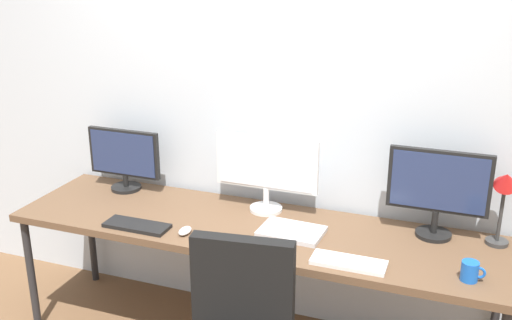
{
  "coord_description": "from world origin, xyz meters",
  "views": [
    {
      "loc": [
        1.01,
        -2.06,
        2.1
      ],
      "look_at": [
        0.0,
        0.65,
        1.09
      ],
      "focal_mm": 41.9,
      "sensor_mm": 36.0,
      "label": 1
    }
  ],
  "objects_px": {
    "monitor_right": "(438,188)",
    "coffee_mug": "(470,271)",
    "keyboard_left": "(137,226)",
    "monitor_left": "(124,158)",
    "desk_lamp": "(504,193)",
    "keyboard_right": "(349,262)",
    "laptop_closed": "(292,231)",
    "computer_mouse": "(185,231)",
    "monitor_center": "(266,168)",
    "desk": "(253,234)"
  },
  "relations": [
    {
      "from": "monitor_right",
      "to": "keyboard_right",
      "type": "xyz_separation_m",
      "value": [
        -0.34,
        -0.44,
        -0.25
      ]
    },
    {
      "from": "desk_lamp",
      "to": "coffee_mug",
      "type": "height_order",
      "value": "desk_lamp"
    },
    {
      "from": "desk",
      "to": "computer_mouse",
      "type": "xyz_separation_m",
      "value": [
        -0.29,
        -0.21,
        0.06
      ]
    },
    {
      "from": "keyboard_left",
      "to": "laptop_closed",
      "type": "xyz_separation_m",
      "value": [
        0.78,
        0.21,
        0.0
      ]
    },
    {
      "from": "keyboard_left",
      "to": "keyboard_right",
      "type": "height_order",
      "value": "same"
    },
    {
      "from": "desk_lamp",
      "to": "laptop_closed",
      "type": "height_order",
      "value": "desk_lamp"
    },
    {
      "from": "monitor_right",
      "to": "keyboard_right",
      "type": "relative_size",
      "value": 1.44
    },
    {
      "from": "keyboard_left",
      "to": "computer_mouse",
      "type": "height_order",
      "value": "computer_mouse"
    },
    {
      "from": "monitor_center",
      "to": "coffee_mug",
      "type": "height_order",
      "value": "monitor_center"
    },
    {
      "from": "monitor_left",
      "to": "monitor_center",
      "type": "xyz_separation_m",
      "value": [
        0.9,
        0.0,
        0.05
      ]
    },
    {
      "from": "monitor_center",
      "to": "keyboard_right",
      "type": "distance_m",
      "value": 0.75
    },
    {
      "from": "monitor_left",
      "to": "coffee_mug",
      "type": "distance_m",
      "value": 2.03
    },
    {
      "from": "monitor_right",
      "to": "desk_lamp",
      "type": "relative_size",
      "value": 1.19
    },
    {
      "from": "desk",
      "to": "monitor_center",
      "type": "distance_m",
      "value": 0.36
    },
    {
      "from": "computer_mouse",
      "to": "coffee_mug",
      "type": "xyz_separation_m",
      "value": [
        1.38,
        0.03,
        0.03
      ]
    },
    {
      "from": "computer_mouse",
      "to": "laptop_closed",
      "type": "bearing_deg",
      "value": 20.58
    },
    {
      "from": "monitor_left",
      "to": "monitor_right",
      "type": "relative_size",
      "value": 0.93
    },
    {
      "from": "desk_lamp",
      "to": "laptop_closed",
      "type": "xyz_separation_m",
      "value": [
        -0.98,
        -0.22,
        -0.27
      ]
    },
    {
      "from": "monitor_left",
      "to": "monitor_center",
      "type": "relative_size",
      "value": 0.8
    },
    {
      "from": "laptop_closed",
      "to": "coffee_mug",
      "type": "height_order",
      "value": "coffee_mug"
    },
    {
      "from": "laptop_closed",
      "to": "monitor_center",
      "type": "bearing_deg",
      "value": 136.52
    },
    {
      "from": "monitor_left",
      "to": "desk",
      "type": "bearing_deg",
      "value": -13.27
    },
    {
      "from": "monitor_left",
      "to": "computer_mouse",
      "type": "bearing_deg",
      "value": -34.64
    },
    {
      "from": "desk_lamp",
      "to": "keyboard_right",
      "type": "bearing_deg",
      "value": -145.85
    },
    {
      "from": "keyboard_left",
      "to": "monitor_left",
      "type": "bearing_deg",
      "value": 127.55
    },
    {
      "from": "monitor_right",
      "to": "laptop_closed",
      "type": "distance_m",
      "value": 0.76
    },
    {
      "from": "keyboard_right",
      "to": "coffee_mug",
      "type": "height_order",
      "value": "coffee_mug"
    },
    {
      "from": "monitor_right",
      "to": "coffee_mug",
      "type": "height_order",
      "value": "monitor_right"
    },
    {
      "from": "monitor_left",
      "to": "computer_mouse",
      "type": "relative_size",
      "value": 4.79
    },
    {
      "from": "computer_mouse",
      "to": "coffee_mug",
      "type": "relative_size",
      "value": 0.91
    },
    {
      "from": "keyboard_right",
      "to": "coffee_mug",
      "type": "relative_size",
      "value": 3.26
    },
    {
      "from": "computer_mouse",
      "to": "keyboard_right",
      "type": "bearing_deg",
      "value": -1.43
    },
    {
      "from": "desk",
      "to": "keyboard_left",
      "type": "height_order",
      "value": "keyboard_left"
    },
    {
      "from": "desk",
      "to": "desk_lamp",
      "type": "bearing_deg",
      "value": 9.68
    },
    {
      "from": "laptop_closed",
      "to": "coffee_mug",
      "type": "distance_m",
      "value": 0.88
    },
    {
      "from": "coffee_mug",
      "to": "monitor_center",
      "type": "bearing_deg",
      "value": 159.97
    },
    {
      "from": "monitor_left",
      "to": "computer_mouse",
      "type": "height_order",
      "value": "monitor_left"
    },
    {
      "from": "coffee_mug",
      "to": "computer_mouse",
      "type": "bearing_deg",
      "value": -178.96
    },
    {
      "from": "computer_mouse",
      "to": "laptop_closed",
      "type": "xyz_separation_m",
      "value": [
        0.51,
        0.19,
        -0.0
      ]
    },
    {
      "from": "computer_mouse",
      "to": "coffee_mug",
      "type": "height_order",
      "value": "coffee_mug"
    },
    {
      "from": "monitor_center",
      "to": "keyboard_right",
      "type": "height_order",
      "value": "monitor_center"
    },
    {
      "from": "monitor_right",
      "to": "computer_mouse",
      "type": "xyz_separation_m",
      "value": [
        -1.19,
        -0.42,
        -0.25
      ]
    },
    {
      "from": "desk_lamp",
      "to": "computer_mouse",
      "type": "xyz_separation_m",
      "value": [
        -1.49,
        -0.41,
        -0.26
      ]
    },
    {
      "from": "keyboard_right",
      "to": "desk",
      "type": "bearing_deg",
      "value": 157.67
    },
    {
      "from": "monitor_right",
      "to": "keyboard_left",
      "type": "relative_size",
      "value": 1.42
    },
    {
      "from": "laptop_closed",
      "to": "keyboard_right",
      "type": "bearing_deg",
      "value": -29.07
    },
    {
      "from": "desk_lamp",
      "to": "coffee_mug",
      "type": "relative_size",
      "value": 3.94
    },
    {
      "from": "keyboard_left",
      "to": "desk",
      "type": "bearing_deg",
      "value": 22.33
    },
    {
      "from": "monitor_center",
      "to": "desk_lamp",
      "type": "distance_m",
      "value": 1.2
    },
    {
      "from": "keyboard_left",
      "to": "coffee_mug",
      "type": "distance_m",
      "value": 1.65
    }
  ]
}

